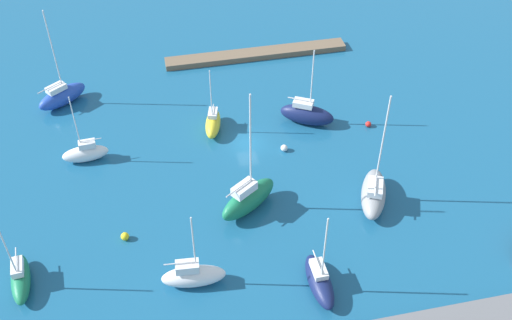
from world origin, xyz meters
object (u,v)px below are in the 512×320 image
Objects in this scene: sailboat_gray_far_south at (374,193)px; mooring_buoy_red at (368,124)px; sailboat_blue_far_north at (62,96)px; mooring_buoy_yellow at (125,236)px; sailboat_white_near_pier at (193,275)px; sailboat_green_by_breakwater at (20,278)px; sailboat_yellow_along_channel at (213,123)px; mooring_buoy_white at (284,148)px; sailboat_green_off_beacon at (248,198)px; sailboat_navy_inner_mooring at (307,114)px; sailboat_navy_outer_mooring at (319,281)px; pier_dock at (256,54)px; sailboat_white_west_end at (86,153)px.

sailboat_gray_far_south is 13.57m from mooring_buoy_red.
sailboat_blue_far_north reaches higher than mooring_buoy_yellow.
sailboat_gray_far_south is at bearing 22.89° from sailboat_white_near_pier.
mooring_buoy_yellow is (-10.03, -3.76, -0.59)m from sailboat_green_by_breakwater.
sailboat_yellow_along_channel is 10.79× the size of mooring_buoy_white.
sailboat_green_by_breakwater is at bearing 21.62° from mooring_buoy_red.
sailboat_green_off_beacon is (-20.26, 24.12, 0.33)m from sailboat_blue_far_north.
sailboat_blue_far_north reaches higher than sailboat_green_by_breakwater.
sailboat_green_off_beacon is 21.04m from mooring_buoy_red.
mooring_buoy_red is (-7.54, 2.39, -1.06)m from sailboat_navy_inner_mooring.
sailboat_navy_inner_mooring is at bearing -147.68° from mooring_buoy_yellow.
sailboat_white_near_pier is at bearing -164.08° from sailboat_green_off_beacon.
sailboat_navy_inner_mooring is 6.35m from mooring_buoy_white.
sailboat_navy_inner_mooring is 14.56× the size of mooring_buoy_red.
sailboat_green_off_beacon reaches higher than sailboat_navy_outer_mooring.
pier_dock is at bearing -123.07° from mooring_buoy_yellow.
sailboat_white_west_end is at bearing -1.50° from mooring_buoy_red.
sailboat_yellow_along_channel reaches higher than mooring_buoy_yellow.
sailboat_white_near_pier reaches higher than pier_dock.
mooring_buoy_white is 1.14× the size of mooring_buoy_red.
sailboat_yellow_along_channel reaches higher than pier_dock.
sailboat_navy_outer_mooring is at bearing 27.76° from sailboat_yellow_along_channel.
mooring_buoy_white is 11.88m from mooring_buoy_red.
sailboat_navy_inner_mooring is at bearing -54.97° from sailboat_blue_far_north.
sailboat_white_near_pier is (11.73, -3.00, 0.17)m from sailboat_navy_outer_mooring.
sailboat_yellow_along_channel is at bearing 81.19° from sailboat_white_near_pier.
sailboat_green_off_beacon is (-23.42, -5.32, 0.68)m from sailboat_green_by_breakwater.
sailboat_navy_outer_mooring is 0.94× the size of sailboat_navy_inner_mooring.
sailboat_green_off_beacon is 20.43× the size of mooring_buoy_red.
sailboat_white_near_pier is (5.56, 23.07, 0.08)m from sailboat_yellow_along_channel.
mooring_buoy_white is (-1.63, -20.33, -0.64)m from sailboat_navy_outer_mooring.
sailboat_gray_far_south is 15.61m from sailboat_navy_inner_mooring.
sailboat_green_by_breakwater is at bearing 158.36° from sailboat_green_off_beacon.
mooring_buoy_yellow is (17.97, -10.07, -0.63)m from sailboat_navy_outer_mooring.
sailboat_yellow_along_channel is 11.95m from sailboat_navy_inner_mooring.
sailboat_navy_inner_mooring is at bearing -130.93° from mooring_buoy_white.
sailboat_navy_outer_mooring is at bearing 129.68° from sailboat_white_west_end.
sailboat_white_near_pier is (14.54, 38.97, 0.82)m from pier_dock.
sailboat_blue_far_north is at bearing 12.68° from pier_dock.
sailboat_white_near_pier is at bearing 131.47° from mooring_buoy_yellow.
sailboat_navy_outer_mooring reaches higher than sailboat_yellow_along_channel.
sailboat_green_off_beacon is at bearing -159.20° from sailboat_navy_outer_mooring.
sailboat_blue_far_north is 0.90× the size of sailboat_green_off_beacon.
sailboat_white_west_end is 14.09m from mooring_buoy_yellow.
sailboat_green_off_beacon reaches higher than mooring_buoy_yellow.
sailboat_white_near_pier is 10.74× the size of mooring_buoy_yellow.
sailboat_yellow_along_channel is at bearing -36.41° from mooring_buoy_white.
sailboat_green_by_breakwater is at bearing -131.83° from sailboat_blue_far_north.
mooring_buoy_yellow is at bearing 21.97° from mooring_buoy_red.
sailboat_white_west_end is 1.00× the size of sailboat_white_near_pier.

